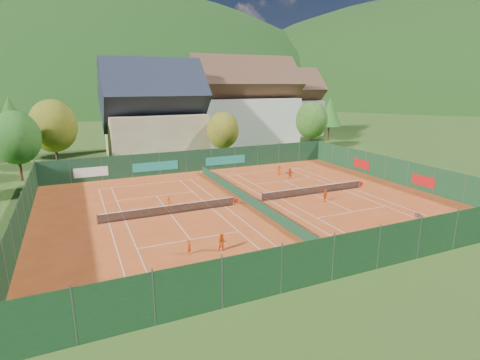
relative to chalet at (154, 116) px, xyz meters
name	(u,v)px	position (x,y,z in m)	size (l,w,h in m)	color
ground	(248,204)	(3.00, -30.00, -6.64)	(600.00, 600.00, 0.00)	#2C4B17
clay_pad	(248,203)	(3.00, -30.00, -6.62)	(40.00, 32.00, 0.01)	#BD471B
court_markings_left	(171,214)	(-5.00, -30.00, -6.61)	(11.03, 23.83, 0.00)	white
court_markings_right	(314,194)	(11.00, -30.00, -6.61)	(11.03, 23.83, 0.00)	white
tennis_net_left	(172,209)	(-4.85, -30.00, -6.12)	(13.30, 0.10, 1.02)	#59595B
tennis_net_right	(315,190)	(11.15, -30.00, -6.12)	(13.30, 0.10, 1.02)	#59595B
court_divider	(248,199)	(3.00, -30.00, -6.12)	(0.03, 28.80, 1.00)	#143923
fence_north	(196,161)	(2.54, -14.01, -5.16)	(40.00, 0.10, 3.00)	#12331E
fence_south	(357,253)	(3.00, -46.00, -5.12)	(40.00, 0.04, 3.00)	#123218
fence_west	(21,217)	(-17.00, -30.00, -5.12)	(0.04, 32.00, 3.00)	#13361C
fence_east	(396,171)	(23.00, -29.95, -5.14)	(0.09, 32.00, 3.00)	#153A1E
chalet	(154,116)	(0.00, 0.00, 0.00)	(16.20, 12.00, 16.00)	beige
hotel_block_a	(244,107)	(19.00, 6.00, 0.76)	(21.60, 11.00, 17.25)	silver
hotel_block_b	(284,107)	(33.00, 14.00, -0.01)	(17.28, 10.00, 15.50)	silver
tree_west_front	(16,138)	(-19.00, -10.00, -1.23)	(5.72, 5.72, 8.69)	#49291A
tree_west_mid	(53,126)	(-15.00, -4.00, -0.56)	(6.44, 6.44, 9.78)	#4A2A1A
tree_west_back	(11,118)	(-21.00, 4.00, 0.11)	(5.60, 5.60, 10.00)	#442F18
tree_center	(223,130)	(9.00, -8.00, -1.91)	(5.01, 5.01, 7.60)	#452718
tree_east_front	(312,120)	(27.00, -6.00, -1.23)	(5.72, 5.72, 8.69)	#463219
tree_east_mid	(330,112)	(37.00, 2.00, -0.56)	(5.04, 5.04, 9.00)	#4E2D1B
tree_east_back	(277,107)	(29.00, 10.00, 0.12)	(7.15, 7.15, 10.86)	#432E18
mountain_backdrop	(144,158)	(31.54, 203.48, -46.26)	(820.00, 530.00, 242.00)	black
ball_hopper	(418,215)	(14.62, -40.62, -6.07)	(0.34, 0.34, 0.80)	slate
loose_ball_0	(197,251)	(-5.20, -38.69, -6.59)	(0.07, 0.07, 0.07)	#CCD833
loose_ball_1	(378,232)	(9.46, -41.24, -6.59)	(0.07, 0.07, 0.07)	#CCD833
loose_ball_2	(226,191)	(2.61, -24.88, -6.59)	(0.07, 0.07, 0.07)	#CCD833
loose_ball_3	(210,188)	(1.44, -22.92, -6.59)	(0.07, 0.07, 0.07)	#CCD833
loose_ball_4	(344,191)	(14.78, -30.50, -6.59)	(0.07, 0.07, 0.07)	#CCD833
player_left_near	(189,247)	(-5.86, -38.94, -6.03)	(0.44, 0.29, 1.20)	#E44D14
player_left_mid	(222,243)	(-3.50, -39.38, -5.93)	(0.67, 0.53, 1.39)	#CC4C12
player_left_far	(169,202)	(-4.74, -28.24, -6.00)	(0.80, 0.46, 1.24)	#DD5913
player_right_near	(325,195)	(10.47, -32.74, -5.94)	(0.80, 0.33, 1.37)	#F65B15
player_right_far_a	(279,170)	(12.01, -20.62, -5.95)	(0.66, 0.43, 1.36)	#D54812
player_right_far_b	(290,173)	(12.34, -22.80, -5.93)	(1.30, 0.41, 1.40)	#E84E14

